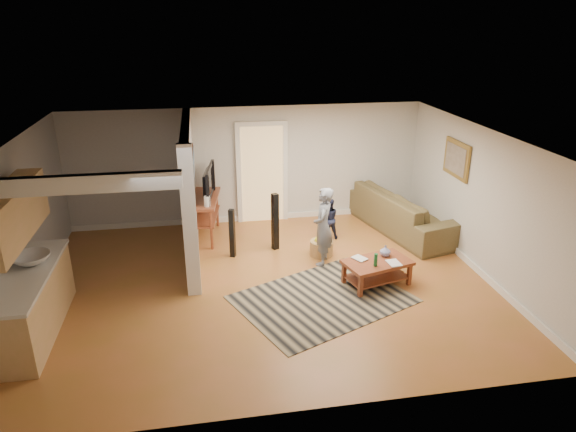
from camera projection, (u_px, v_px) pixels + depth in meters
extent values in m
plane|color=olive|center=(267.00, 285.00, 8.65)|extent=(7.50, 7.50, 0.00)
cube|color=#BBB8B3|center=(248.00, 165.00, 10.94)|extent=(7.50, 0.04, 2.50)
cube|color=#BBB8B3|center=(15.00, 232.00, 7.60)|extent=(0.04, 6.00, 2.50)
cube|color=#BBB8B3|center=(483.00, 202.00, 8.79)|extent=(0.04, 6.00, 2.50)
cube|color=white|center=(265.00, 139.00, 7.74)|extent=(7.50, 6.00, 0.04)
cube|color=#BBB8B3|center=(190.00, 191.00, 9.33)|extent=(0.15, 3.10, 2.50)
cube|color=white|center=(190.00, 223.00, 7.91)|extent=(0.22, 0.10, 2.50)
cube|color=white|center=(249.00, 218.00, 11.35)|extent=(7.50, 0.04, 0.12)
cube|color=white|center=(472.00, 265.00, 9.22)|extent=(0.04, 6.00, 0.12)
cube|color=#D8B272|center=(262.00, 174.00, 11.01)|extent=(0.90, 0.06, 2.10)
cube|color=tan|center=(32.00, 304.00, 7.21)|extent=(0.60, 2.20, 0.90)
cube|color=beige|center=(26.00, 275.00, 7.04)|extent=(0.64, 2.24, 0.05)
cube|color=tan|center=(12.00, 215.00, 6.71)|extent=(0.35, 2.00, 0.70)
imported|color=silver|center=(32.00, 263.00, 7.30)|extent=(0.54, 0.54, 0.19)
cube|color=black|center=(193.00, 169.00, 8.53)|extent=(0.03, 0.40, 0.34)
cube|color=black|center=(193.00, 161.00, 8.99)|extent=(0.03, 0.40, 0.34)
cube|color=black|center=(193.00, 154.00, 9.45)|extent=(0.03, 0.40, 0.34)
cube|color=olive|center=(457.00, 159.00, 9.51)|extent=(0.04, 0.90, 0.68)
cube|color=black|center=(323.00, 299.00, 8.21)|extent=(3.14, 2.78, 0.01)
imported|color=#473F23|center=(401.00, 229.00, 10.90)|extent=(1.76, 3.03, 0.83)
cube|color=brown|center=(377.00, 262.00, 8.54)|extent=(1.22, 0.91, 0.05)
cube|color=silver|center=(377.00, 262.00, 8.54)|extent=(0.76, 0.55, 0.02)
cube|color=brown|center=(376.00, 277.00, 8.63)|extent=(1.11, 0.80, 0.03)
cube|color=brown|center=(361.00, 286.00, 8.20)|extent=(0.08, 0.08, 0.40)
cube|color=brown|center=(409.00, 274.00, 8.59)|extent=(0.08, 0.08, 0.40)
cube|color=brown|center=(344.00, 272.00, 8.63)|extent=(0.08, 0.08, 0.40)
cube|color=brown|center=(391.00, 262.00, 9.02)|extent=(0.08, 0.08, 0.40)
imported|color=navy|center=(385.00, 256.00, 8.71)|extent=(0.23, 0.23, 0.19)
cylinder|color=#155E2C|center=(376.00, 260.00, 8.32)|extent=(0.06, 0.06, 0.22)
imported|color=#998C4C|center=(356.00, 261.00, 8.54)|extent=(0.28, 0.30, 0.02)
imported|color=#66594C|center=(388.00, 264.00, 8.41)|extent=(0.22, 0.28, 0.02)
cube|color=brown|center=(205.00, 199.00, 10.21)|extent=(0.69, 1.42, 0.06)
cube|color=brown|center=(206.00, 216.00, 10.35)|extent=(0.62, 1.30, 0.03)
cylinder|color=brown|center=(193.00, 229.00, 9.81)|extent=(0.06, 0.06, 0.84)
cylinder|color=brown|center=(201.00, 208.00, 10.91)|extent=(0.06, 0.06, 0.84)
cylinder|color=brown|center=(211.00, 229.00, 9.82)|extent=(0.06, 0.06, 0.84)
cylinder|color=brown|center=(217.00, 208.00, 10.92)|extent=(0.06, 0.06, 0.84)
imported|color=black|center=(206.00, 197.00, 10.20)|extent=(0.29, 1.11, 0.63)
cylinder|color=white|center=(207.00, 201.00, 9.69)|extent=(0.11, 0.11, 0.20)
cube|color=black|center=(232.00, 233.00, 9.50)|extent=(0.12, 0.12, 0.94)
cube|color=black|center=(275.00, 222.00, 9.78)|extent=(0.15, 0.15, 1.13)
cylinder|color=olive|center=(321.00, 248.00, 9.68)|extent=(0.44, 0.44, 0.28)
sphere|color=red|center=(324.00, 240.00, 9.67)|extent=(0.13, 0.13, 0.13)
sphere|color=yellow|center=(318.00, 240.00, 9.63)|extent=(0.13, 0.13, 0.13)
sphere|color=green|center=(322.00, 240.00, 9.56)|extent=(0.13, 0.13, 0.13)
imported|color=slate|center=(322.00, 263.00, 9.42)|extent=(0.51, 0.61, 1.44)
imported|color=#1B203A|center=(328.00, 238.00, 10.46)|extent=(0.42, 0.32, 0.85)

